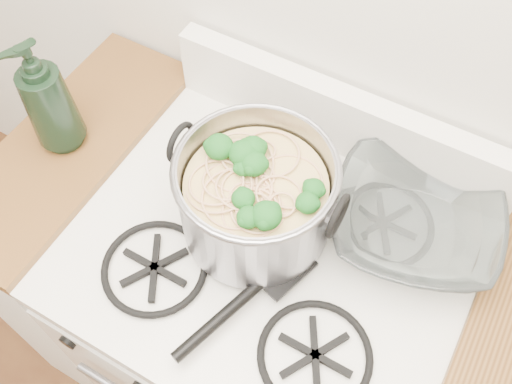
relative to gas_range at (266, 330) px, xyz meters
The scene contains 6 objects.
gas_range is the anchor object (origin of this frame).
counter_left 0.51m from the gas_range, behind, with size 0.25×0.65×0.92m.
stock_pot 0.58m from the gas_range, 149.33° to the left, with size 0.33×0.30×0.20m.
spatula 0.50m from the gas_range, 38.64° to the right, with size 0.29×0.31×0.02m, color black, non-canonical shape.
glass_bowl 0.58m from the gas_range, 36.90° to the left, with size 0.13×0.13×0.03m, color white.
bottle 0.80m from the gas_range, behind, with size 0.10×0.11×0.27m, color black.
Camera 1 is at (0.23, 0.80, 1.90)m, focal length 40.00 mm.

